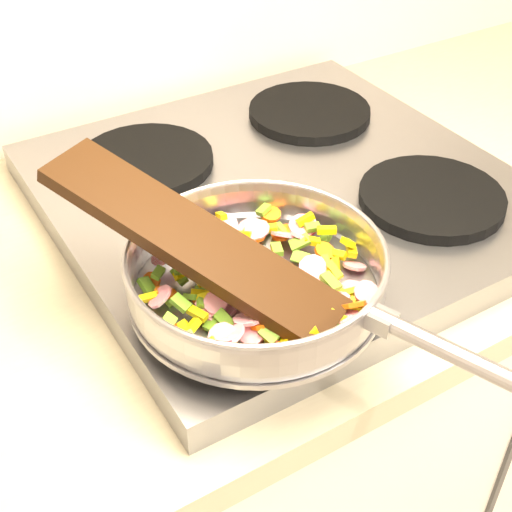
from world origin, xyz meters
TOP-DOWN VIEW (x-y plane):
  - cooktop at (-0.70, 1.67)m, footprint 0.60×0.60m
  - grate_fl at (-0.84, 1.52)m, footprint 0.19×0.19m
  - grate_fr at (-0.56, 1.52)m, footprint 0.19×0.19m
  - grate_bl at (-0.84, 1.81)m, footprint 0.19×0.19m
  - grate_br at (-0.56, 1.81)m, footprint 0.19×0.19m
  - saute_pan at (-0.86, 1.47)m, footprint 0.32×0.47m
  - vegetable_heap at (-0.86, 1.47)m, footprint 0.26×0.26m
  - wooden_spatula at (-0.91, 1.51)m, footprint 0.23×0.33m

SIDE VIEW (x-z plane):
  - cooktop at x=-0.70m, z-range 0.90..0.94m
  - grate_fl at x=-0.84m, z-range 0.94..0.96m
  - grate_fr at x=-0.56m, z-range 0.94..0.96m
  - grate_bl at x=-0.84m, z-range 0.94..0.96m
  - grate_br at x=-0.56m, z-range 0.94..0.96m
  - vegetable_heap at x=-0.86m, z-range 0.95..1.00m
  - saute_pan at x=-0.86m, z-range 0.96..1.02m
  - wooden_spatula at x=-0.91m, z-range 0.97..1.08m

